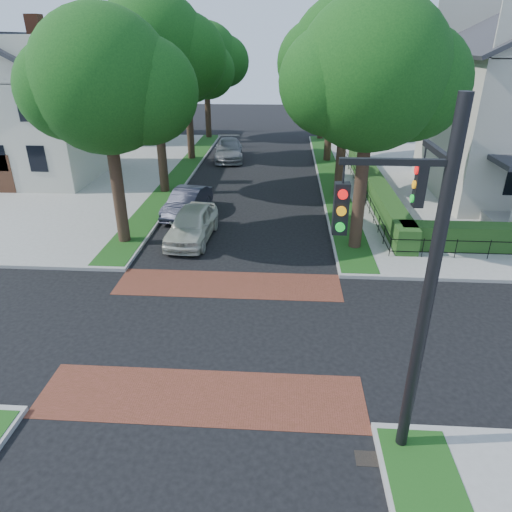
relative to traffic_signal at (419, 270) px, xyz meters
The scene contains 22 objects.
ground 8.09m from the traffic_signal, 137.91° to the left, with size 120.00×120.00×0.00m, color black.
crosswalk_far 10.20m from the traffic_signal, 122.69° to the left, with size 9.00×2.20×0.01m, color brown.
crosswalk_near 6.89m from the traffic_signal, 166.05° to the left, with size 9.00×2.20×0.01m, color brown.
storm_drain 4.77m from the traffic_signal, 135.00° to the right, with size 0.65×0.45×0.01m, color black.
grass_strip_ne 23.95m from the traffic_signal, 88.75° to the left, with size 1.60×29.80×0.02m, color #194A15.
grass_strip_nw 26.06m from the traffic_signal, 113.63° to the left, with size 1.60×29.80×0.02m, color #194A15.
tree_right_near 12.03m from the traffic_signal, 86.47° to the left, with size 7.75×6.67×10.66m.
tree_right_mid 19.95m from the traffic_signal, 87.89° to the left, with size 8.25×7.09×11.22m.
tree_right_far 28.73m from the traffic_signal, 88.57° to the left, with size 7.25×6.23×9.74m.
tree_right_back 37.74m from the traffic_signal, 88.91° to the left, with size 7.50×6.45×10.20m.
tree_left_near 15.74m from the traffic_signal, 131.45° to the left, with size 7.50×6.45×10.20m.
tree_left_mid 22.48m from the traffic_signal, 117.60° to the left, with size 8.00×6.88×11.48m.
tree_left_far 30.52m from the traffic_signal, 109.77° to the left, with size 7.00×6.02×9.86m.
tree_left_back 39.12m from the traffic_signal, 105.27° to the left, with size 7.75×6.66×10.44m.
hedge_main_road 20.01m from the traffic_signal, 81.75° to the left, with size 1.00×18.00×1.20m, color #224919.
fence_main_road 19.95m from the traffic_signal, 84.08° to the left, with size 0.06×18.00×0.90m, color black, non-canonical shape.
house_left_near 30.29m from the traffic_signal, 132.28° to the left, with size 10.00×9.00×10.14m.
house_left_far 41.72m from the traffic_signal, 119.24° to the left, with size 10.00×9.00×10.14m.
traffic_signal is the anchor object (origin of this frame).
parked_car_front 14.59m from the traffic_signal, 120.74° to the left, with size 1.93×4.79×1.63m, color beige.
parked_car_middle 18.00m from the traffic_signal, 117.60° to the left, with size 1.55×4.44×1.46m, color black.
parked_car_rear 29.96m from the traffic_signal, 104.36° to the left, with size 2.22×5.46×1.58m, color gray.
Camera 1 is at (2.13, -12.79, 8.92)m, focal length 32.00 mm.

